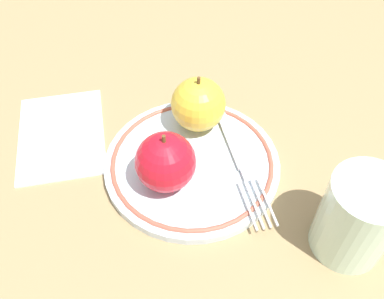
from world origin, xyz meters
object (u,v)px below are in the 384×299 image
(apple_red_whole, at_px, (166,162))
(drinking_glass, at_px, (357,218))
(apple_second_whole, at_px, (198,104))
(plate, at_px, (192,163))
(fork, at_px, (239,160))
(napkin_folded, at_px, (61,134))

(apple_red_whole, height_order, drinking_glass, drinking_glass)
(apple_second_whole, bearing_deg, apple_red_whole, 172.54)
(drinking_glass, bearing_deg, apple_red_whole, 83.90)
(plate, bearing_deg, apple_second_whole, 7.15)
(plate, bearing_deg, fork, -76.39)
(napkin_folded, bearing_deg, apple_red_whole, -105.83)
(plate, relative_size, napkin_folded, 1.40)
(apple_red_whole, xyz_separation_m, drinking_glass, (-0.02, -0.21, 0.00))
(fork, xyz_separation_m, napkin_folded, (-0.01, 0.24, -0.01))
(plate, distance_m, apple_red_whole, 0.06)
(apple_second_whole, distance_m, fork, 0.09)
(apple_second_whole, xyz_separation_m, fork, (-0.05, -0.07, -0.03))
(apple_red_whole, xyz_separation_m, apple_second_whole, (0.10, -0.01, 0.00))
(apple_second_whole, height_order, napkin_folded, apple_second_whole)
(napkin_folded, bearing_deg, drinking_glass, -100.42)
(apple_second_whole, relative_size, fork, 0.45)
(plate, bearing_deg, napkin_folded, 87.48)
(plate, distance_m, drinking_glass, 0.20)
(apple_red_whole, distance_m, fork, 0.10)
(apple_second_whole, relative_size, drinking_glass, 0.77)
(drinking_glass, bearing_deg, napkin_folded, 79.58)
(drinking_glass, xyz_separation_m, napkin_folded, (0.07, 0.38, -0.05))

